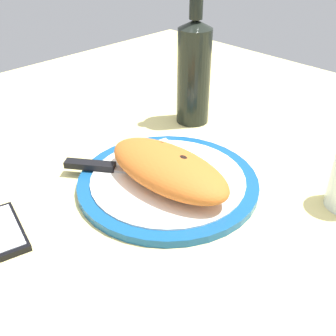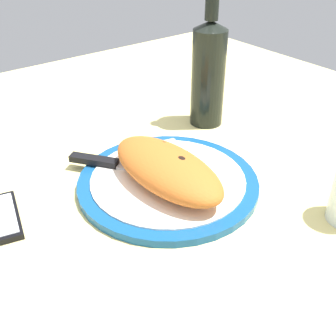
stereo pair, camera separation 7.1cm
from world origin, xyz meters
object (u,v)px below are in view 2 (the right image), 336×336
at_px(calzone, 167,169).
at_px(knife, 110,163).
at_px(fork, 183,155).
at_px(wine_bottle, 208,71).
at_px(plate, 168,182).

relative_size(calzone, knife, 1.30).
distance_m(fork, wine_bottle, 0.21).
distance_m(plate, fork, 0.08).
bearing_deg(knife, wine_bottle, -80.12).
distance_m(calzone, knife, 0.12).
height_order(plate, calzone, calzone).
bearing_deg(calzone, fork, -56.93).
xyz_separation_m(knife, wine_bottle, (0.05, -0.28, 0.10)).
distance_m(plate, calzone, 0.04).
relative_size(plate, knife, 1.66).
xyz_separation_m(calzone, fork, (0.05, -0.08, -0.03)).
bearing_deg(plate, wine_bottle, -56.67).
bearing_deg(knife, fork, -113.88).
bearing_deg(wine_bottle, plate, 123.33).
bearing_deg(plate, calzone, 134.30).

